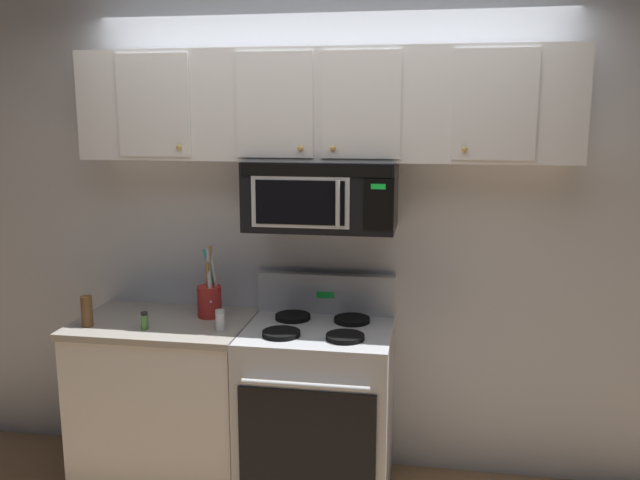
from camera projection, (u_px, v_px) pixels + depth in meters
name	position (u px, v px, depth m)	size (l,w,h in m)	color
back_wall	(329.00, 230.00, 3.69)	(5.20, 0.10, 2.70)	silver
stove_range	(318.00, 407.00, 3.50)	(0.76, 0.69, 1.12)	#B7BABF
over_range_microwave	(322.00, 195.00, 3.41)	(0.76, 0.43, 0.35)	black
upper_cabinets	(323.00, 106.00, 3.35)	(2.50, 0.36, 0.55)	silver
counter_segment	(167.00, 398.00, 3.64)	(0.93, 0.65, 0.90)	silver
utensil_crock_red	(210.00, 298.00, 3.60)	(0.13, 0.13, 0.40)	red
salt_shaker	(220.00, 320.00, 3.38)	(0.05, 0.05, 0.11)	white
pepper_mill	(87.00, 311.00, 3.44)	(0.06, 0.06, 0.16)	brown
spice_jar	(145.00, 321.00, 3.40)	(0.04, 0.04, 0.09)	#4C7F33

